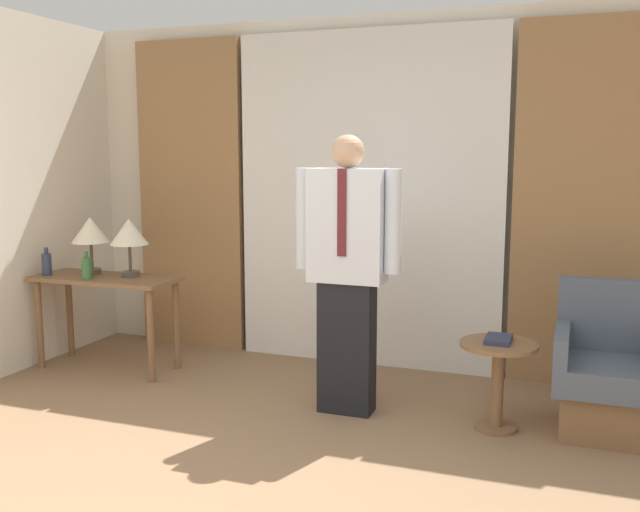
% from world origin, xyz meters
% --- Properties ---
extents(wall_back, '(10.00, 0.06, 2.70)m').
position_xyz_m(wall_back, '(0.00, 3.10, 1.35)').
color(wall_back, silver).
rests_on(wall_back, ground_plane).
extents(curtain_sheer_center, '(2.09, 0.06, 2.58)m').
position_xyz_m(curtain_sheer_center, '(0.00, 2.97, 1.29)').
color(curtain_sheer_center, white).
rests_on(curtain_sheer_center, ground_plane).
extents(curtain_drape_left, '(0.95, 0.06, 2.58)m').
position_xyz_m(curtain_drape_left, '(-1.56, 2.97, 1.29)').
color(curtain_drape_left, '#997047').
rests_on(curtain_drape_left, ground_plane).
extents(curtain_drape_right, '(0.95, 0.06, 2.58)m').
position_xyz_m(curtain_drape_right, '(1.56, 2.97, 1.29)').
color(curtain_drape_right, '#997047').
rests_on(curtain_drape_right, ground_plane).
extents(desk, '(1.13, 0.47, 0.72)m').
position_xyz_m(desk, '(-1.83, 2.15, 0.60)').
color(desk, brown).
rests_on(desk, ground_plane).
extents(table_lamp_left, '(0.29, 0.29, 0.44)m').
position_xyz_m(table_lamp_left, '(-2.01, 2.22, 1.05)').
color(table_lamp_left, '#4C4238').
rests_on(table_lamp_left, desk).
extents(table_lamp_right, '(0.29, 0.29, 0.44)m').
position_xyz_m(table_lamp_right, '(-1.66, 2.22, 1.05)').
color(table_lamp_right, '#4C4238').
rests_on(table_lamp_right, desk).
extents(bottle_near_edge, '(0.08, 0.08, 0.21)m').
position_xyz_m(bottle_near_edge, '(-1.89, 2.01, 0.81)').
color(bottle_near_edge, '#336638').
rests_on(bottle_near_edge, desk).
extents(bottle_by_lamp, '(0.07, 0.07, 0.22)m').
position_xyz_m(bottle_by_lamp, '(-2.29, 2.04, 0.81)').
color(bottle_by_lamp, '#2D3851').
rests_on(bottle_by_lamp, desk).
extents(person, '(0.69, 0.23, 1.78)m').
position_xyz_m(person, '(0.18, 1.92, 0.96)').
color(person, black).
rests_on(person, ground_plane).
extents(armchair, '(0.64, 0.63, 0.89)m').
position_xyz_m(armchair, '(1.76, 2.14, 0.33)').
color(armchair, brown).
rests_on(armchair, ground_plane).
extents(side_table, '(0.46, 0.46, 0.54)m').
position_xyz_m(side_table, '(1.13, 1.94, 0.37)').
color(side_table, brown).
rests_on(side_table, ground_plane).
extents(book, '(0.15, 0.23, 0.03)m').
position_xyz_m(book, '(1.12, 1.97, 0.56)').
color(book, '#2D334C').
rests_on(book, side_table).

